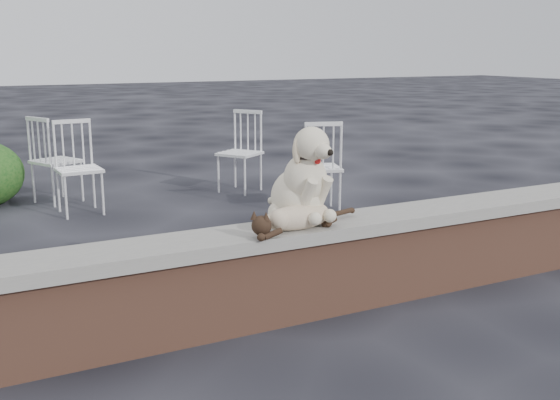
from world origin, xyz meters
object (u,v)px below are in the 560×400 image
chair_c (319,166)px  dog (297,173)px  cat (298,216)px  chair_b (79,168)px  chair_e (56,160)px  chair_d (240,152)px

chair_c → dog: bearing=74.1°
cat → chair_b: size_ratio=1.06×
cat → chair_c: size_ratio=1.06×
cat → chair_e: (-0.76, 4.04, -0.20)m
cat → chair_e: chair_e is taller
chair_c → chair_d: size_ratio=1.00×
dog → chair_e: 4.00m
cat → chair_b: bearing=90.0°
chair_e → chair_c: same height
dog → chair_b: 3.35m
cat → chair_b: chair_b is taller
cat → chair_c: bearing=46.2°
chair_c → chair_d: bearing=-57.9°
cat → chair_d: 3.85m
dog → chair_b: size_ratio=0.66×
chair_d → chair_b: bearing=-116.7°
dog → cat: 0.28m
dog → chair_c: bearing=45.8°
cat → chair_d: bearing=60.6°
chair_b → chair_d: (1.87, 0.25, 0.00)m
chair_d → cat: bearing=-52.8°
dog → chair_e: dog is taller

